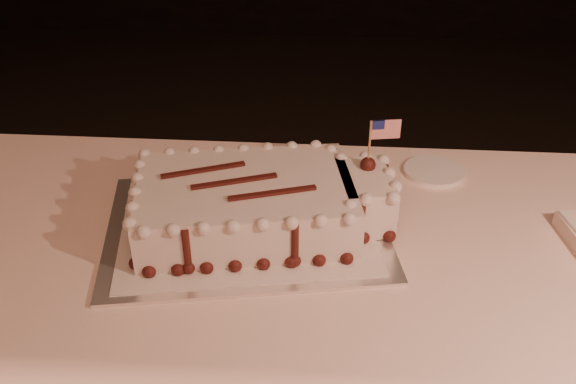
{
  "coord_description": "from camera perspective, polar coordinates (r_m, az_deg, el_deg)",
  "views": [
    {
      "loc": [
        -0.02,
        -0.35,
        1.47
      ],
      "look_at": [
        -0.09,
        0.65,
        0.84
      ],
      "focal_mm": 40.0,
      "sensor_mm": 36.0,
      "label": 1
    }
  ],
  "objects": [
    {
      "name": "cake_board",
      "position": [
        1.24,
        -3.7,
        -3.11
      ],
      "size": [
        0.59,
        0.49,
        0.01
      ],
      "primitive_type": "cube",
      "rotation": [
        0.0,
        0.0,
        0.18
      ],
      "color": "silver",
      "rests_on": "banquet_table"
    },
    {
      "name": "side_plate",
      "position": [
        1.45,
        12.84,
        1.81
      ],
      "size": [
        0.13,
        0.13,
        0.01
      ],
      "primitive_type": "cylinder",
      "color": "white",
      "rests_on": "banquet_table"
    },
    {
      "name": "sheet_cake",
      "position": [
        1.21,
        -2.46,
        -0.96
      ],
      "size": [
        0.52,
        0.35,
        0.2
      ],
      "color": "silver",
      "rests_on": "doily"
    },
    {
      "name": "doily",
      "position": [
        1.24,
        -3.71,
        -2.92
      ],
      "size": [
        0.53,
        0.44,
        0.0
      ],
      "primitive_type": "cube",
      "rotation": [
        0.0,
        0.0,
        0.18
      ],
      "color": "silver",
      "rests_on": "cake_board"
    }
  ]
}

